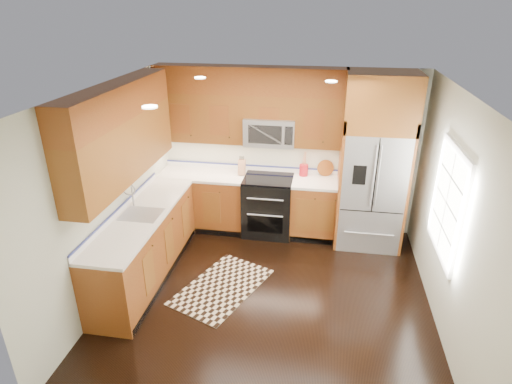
% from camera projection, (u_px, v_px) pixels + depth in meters
% --- Properties ---
extents(ground, '(4.00, 4.00, 0.00)m').
position_uv_depth(ground, '(269.00, 297.00, 5.46)').
color(ground, black).
rests_on(ground, ground).
extents(wall_back, '(4.00, 0.02, 2.60)m').
position_uv_depth(wall_back, '(287.00, 151.00, 6.73)').
color(wall_back, '#B4B8A6').
rests_on(wall_back, ground).
extents(wall_left, '(0.02, 4.00, 2.60)m').
position_uv_depth(wall_left, '(108.00, 194.00, 5.23)').
color(wall_left, '#B4B8A6').
rests_on(wall_left, ground).
extents(wall_right, '(0.02, 4.00, 2.60)m').
position_uv_depth(wall_right, '(453.00, 219.00, 4.63)').
color(wall_right, '#B4B8A6').
rests_on(wall_right, ground).
extents(window, '(0.04, 1.10, 1.30)m').
position_uv_depth(window, '(448.00, 202.00, 4.77)').
color(window, white).
rests_on(window, ground).
extents(base_cabinets, '(2.85, 3.00, 0.90)m').
position_uv_depth(base_cabinets, '(194.00, 225.00, 6.27)').
color(base_cabinets, brown).
rests_on(base_cabinets, ground).
extents(countertop, '(2.86, 3.01, 0.04)m').
position_uv_depth(countertop, '(204.00, 193.00, 6.16)').
color(countertop, white).
rests_on(countertop, base_cabinets).
extents(upper_cabinets, '(2.85, 3.00, 1.15)m').
position_uv_depth(upper_cabinets, '(197.00, 117.00, 5.78)').
color(upper_cabinets, brown).
rests_on(upper_cabinets, ground).
extents(range, '(0.76, 0.67, 0.95)m').
position_uv_depth(range, '(268.00, 206.00, 6.81)').
color(range, black).
rests_on(range, ground).
extents(microwave, '(0.76, 0.40, 0.42)m').
position_uv_depth(microwave, '(270.00, 131.00, 6.44)').
color(microwave, '#B2B2B7').
rests_on(microwave, ground).
extents(refrigerator, '(0.98, 0.75, 2.60)m').
position_uv_depth(refrigerator, '(374.00, 163.00, 6.20)').
color(refrigerator, '#B2B2B7').
rests_on(refrigerator, ground).
extents(sink_faucet, '(0.54, 0.44, 0.37)m').
position_uv_depth(sink_faucet, '(139.00, 210.00, 5.52)').
color(sink_faucet, '#B2B2B7').
rests_on(sink_faucet, countertop).
extents(rug, '(1.26, 1.56, 0.01)m').
position_uv_depth(rug, '(222.00, 287.00, 5.65)').
color(rug, black).
rests_on(rug, ground).
extents(knife_block, '(0.12, 0.16, 0.30)m').
position_uv_depth(knife_block, '(242.00, 167.00, 6.74)').
color(knife_block, '#A67350').
rests_on(knife_block, countertop).
extents(utensil_crock, '(0.16, 0.16, 0.38)m').
position_uv_depth(utensil_crock, '(304.00, 168.00, 6.68)').
color(utensil_crock, maroon).
rests_on(utensil_crock, countertop).
extents(cutting_board, '(0.31, 0.31, 0.02)m').
position_uv_depth(cutting_board, '(325.00, 175.00, 6.73)').
color(cutting_board, brown).
rests_on(cutting_board, countertop).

